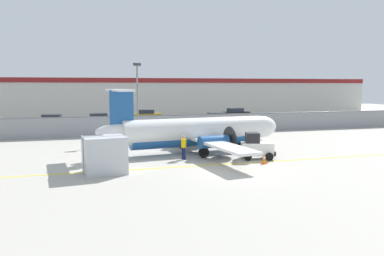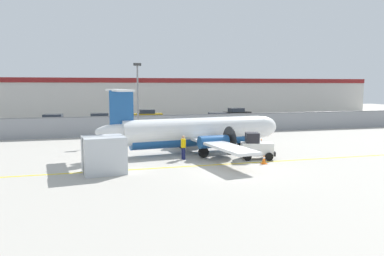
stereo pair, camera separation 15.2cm
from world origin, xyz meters
name	(u,v)px [view 1 (the left image)]	position (x,y,z in m)	size (l,w,h in m)	color
ground_plane	(227,164)	(0.00, 2.00, 0.00)	(140.00, 140.00, 0.01)	#ADA89E
perimeter_fence	(174,124)	(0.00, 18.00, 1.12)	(98.00, 0.10, 2.10)	gray
parking_lot_strip	(155,123)	(0.00, 29.50, 0.06)	(98.00, 17.00, 0.12)	#38383A
background_building	(137,96)	(0.00, 47.99, 3.26)	(91.00, 8.10, 6.50)	beige
commuter_airplane	(199,132)	(-0.52, 6.88, 1.60)	(15.05, 16.07, 4.92)	white
baggage_tug	(256,147)	(2.63, 3.10, 0.86)	(2.54, 1.87, 1.88)	silver
ground_crew_worker	(184,146)	(-2.38, 4.30, 0.95)	(0.44, 0.54, 1.70)	#191E4C
cargo_container	(105,155)	(-7.92, 1.54, 1.10)	(2.64, 2.30, 2.20)	#B7BCC1
traffic_cone_near_left	(212,143)	(1.28, 9.02, 0.31)	(0.36, 0.36, 0.64)	orange
traffic_cone_near_right	(264,159)	(2.42, 1.44, 0.31)	(0.36, 0.36, 0.64)	orange
traffic_cone_far_left	(261,142)	(5.66, 8.55, 0.31)	(0.36, 0.36, 0.64)	orange
parked_car_0	(53,121)	(-12.98, 27.84, 0.89)	(4.35, 2.33, 1.58)	silver
parked_car_1	(98,119)	(-7.64, 28.18, 0.89)	(4.21, 2.01, 1.58)	slate
parked_car_2	(147,115)	(-0.50, 33.63, 0.89)	(4.26, 2.13, 1.58)	#B28C19
parked_car_3	(218,119)	(7.44, 24.92, 0.89)	(4.22, 2.05, 1.58)	gray
parked_car_4	(236,113)	(13.47, 33.50, 0.89)	(4.36, 2.36, 1.58)	black
apron_light_pole	(137,95)	(-4.27, 14.51, 4.30)	(0.70, 0.30, 7.27)	slate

